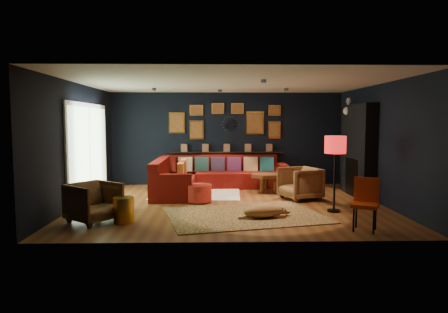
{
  "coord_description": "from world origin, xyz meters",
  "views": [
    {
      "loc": [
        -0.35,
        -8.53,
        1.78
      ],
      "look_at": [
        -0.13,
        0.3,
        1.01
      ],
      "focal_mm": 32.0,
      "sensor_mm": 36.0,
      "label": 1
    }
  ],
  "objects_px": {
    "sectional": "(204,178)",
    "armchair_right": "(300,182)",
    "dog": "(263,209)",
    "gold_stool": "(124,210)",
    "floor_lamp": "(335,148)",
    "coffee_table": "(268,177)",
    "armchair_left": "(94,200)",
    "orange_chair": "(366,199)",
    "pouf": "(199,193)"
  },
  "relations": [
    {
      "from": "pouf",
      "to": "gold_stool",
      "type": "height_order",
      "value": "gold_stool"
    },
    {
      "from": "sectional",
      "to": "gold_stool",
      "type": "relative_size",
      "value": 7.51
    },
    {
      "from": "sectional",
      "to": "orange_chair",
      "type": "relative_size",
      "value": 3.95
    },
    {
      "from": "pouf",
      "to": "floor_lamp",
      "type": "distance_m",
      "value": 3.07
    },
    {
      "from": "armchair_right",
      "to": "coffee_table",
      "type": "bearing_deg",
      "value": -166.69
    },
    {
      "from": "pouf",
      "to": "armchair_right",
      "type": "distance_m",
      "value": 2.33
    },
    {
      "from": "gold_stool",
      "to": "floor_lamp",
      "type": "distance_m",
      "value": 4.18
    },
    {
      "from": "gold_stool",
      "to": "orange_chair",
      "type": "bearing_deg",
      "value": -7.92
    },
    {
      "from": "sectional",
      "to": "armchair_right",
      "type": "distance_m",
      "value": 2.6
    },
    {
      "from": "armchair_right",
      "to": "floor_lamp",
      "type": "relative_size",
      "value": 0.54
    },
    {
      "from": "gold_stool",
      "to": "sectional",
      "type": "bearing_deg",
      "value": 68.28
    },
    {
      "from": "pouf",
      "to": "orange_chair",
      "type": "distance_m",
      "value": 3.68
    },
    {
      "from": "coffee_table",
      "to": "pouf",
      "type": "distance_m",
      "value": 2.08
    },
    {
      "from": "sectional",
      "to": "dog",
      "type": "distance_m",
      "value": 3.33
    },
    {
      "from": "pouf",
      "to": "floor_lamp",
      "type": "xyz_separation_m",
      "value": [
        2.71,
        -1.0,
        1.05
      ]
    },
    {
      "from": "coffee_table",
      "to": "orange_chair",
      "type": "relative_size",
      "value": 1.07
    },
    {
      "from": "pouf",
      "to": "armchair_right",
      "type": "bearing_deg",
      "value": 6.59
    },
    {
      "from": "dog",
      "to": "pouf",
      "type": "bearing_deg",
      "value": 117.65
    },
    {
      "from": "armchair_left",
      "to": "floor_lamp",
      "type": "bearing_deg",
      "value": -42.9
    },
    {
      "from": "sectional",
      "to": "orange_chair",
      "type": "bearing_deg",
      "value": -54.98
    },
    {
      "from": "pouf",
      "to": "dog",
      "type": "bearing_deg",
      "value": -50.38
    },
    {
      "from": "pouf",
      "to": "dog",
      "type": "relative_size",
      "value": 0.54
    },
    {
      "from": "coffee_table",
      "to": "orange_chair",
      "type": "height_order",
      "value": "orange_chair"
    },
    {
      "from": "armchair_left",
      "to": "dog",
      "type": "bearing_deg",
      "value": -48.02
    },
    {
      "from": "orange_chair",
      "to": "sectional",
      "type": "bearing_deg",
      "value": 152.27
    },
    {
      "from": "armchair_right",
      "to": "floor_lamp",
      "type": "height_order",
      "value": "floor_lamp"
    },
    {
      "from": "sectional",
      "to": "dog",
      "type": "height_order",
      "value": "sectional"
    },
    {
      "from": "sectional",
      "to": "armchair_right",
      "type": "bearing_deg",
      "value": -31.08
    },
    {
      "from": "sectional",
      "to": "orange_chair",
      "type": "distance_m",
      "value": 4.81
    },
    {
      "from": "pouf",
      "to": "gold_stool",
      "type": "bearing_deg",
      "value": -125.76
    },
    {
      "from": "armchair_right",
      "to": "gold_stool",
      "type": "relative_size",
      "value": 1.8
    },
    {
      "from": "coffee_table",
      "to": "gold_stool",
      "type": "bearing_deg",
      "value": -135.07
    },
    {
      "from": "armchair_right",
      "to": "gold_stool",
      "type": "xyz_separation_m",
      "value": [
        -3.57,
        -2.02,
        -0.18
      ]
    },
    {
      "from": "coffee_table",
      "to": "armchair_right",
      "type": "height_order",
      "value": "armchair_right"
    },
    {
      "from": "armchair_left",
      "to": "gold_stool",
      "type": "xyz_separation_m",
      "value": [
        0.53,
        -0.04,
        -0.17
      ]
    },
    {
      "from": "pouf",
      "to": "orange_chair",
      "type": "relative_size",
      "value": 0.65
    },
    {
      "from": "sectional",
      "to": "floor_lamp",
      "type": "distance_m",
      "value": 3.82
    },
    {
      "from": "coffee_table",
      "to": "dog",
      "type": "bearing_deg",
      "value": -99.36
    },
    {
      "from": "pouf",
      "to": "armchair_right",
      "type": "relative_size",
      "value": 0.69
    },
    {
      "from": "floor_lamp",
      "to": "pouf",
      "type": "bearing_deg",
      "value": 159.84
    },
    {
      "from": "orange_chair",
      "to": "armchair_left",
      "type": "bearing_deg",
      "value": -160.25
    },
    {
      "from": "pouf",
      "to": "armchair_right",
      "type": "height_order",
      "value": "armchair_right"
    },
    {
      "from": "coffee_table",
      "to": "armchair_left",
      "type": "relative_size",
      "value": 1.18
    },
    {
      "from": "armchair_left",
      "to": "floor_lamp",
      "type": "height_order",
      "value": "floor_lamp"
    },
    {
      "from": "sectional",
      "to": "gold_stool",
      "type": "xyz_separation_m",
      "value": [
        -1.34,
        -3.36,
        -0.1
      ]
    },
    {
      "from": "gold_stool",
      "to": "floor_lamp",
      "type": "relative_size",
      "value": 0.3
    },
    {
      "from": "armchair_right",
      "to": "floor_lamp",
      "type": "distance_m",
      "value": 1.58
    },
    {
      "from": "pouf",
      "to": "floor_lamp",
      "type": "bearing_deg",
      "value": -20.16
    },
    {
      "from": "orange_chair",
      "to": "dog",
      "type": "distance_m",
      "value": 1.81
    },
    {
      "from": "gold_stool",
      "to": "dog",
      "type": "height_order",
      "value": "gold_stool"
    }
  ]
}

